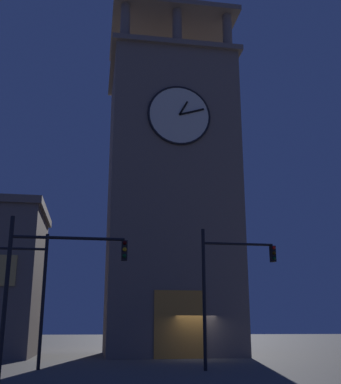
# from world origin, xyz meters

# --- Properties ---
(ground_plane) EXTENTS (200.00, 200.00, 0.00)m
(ground_plane) POSITION_xyz_m (0.00, 0.00, 0.00)
(ground_plane) COLOR #56544F
(clocktower) EXTENTS (9.43, 8.73, 27.54)m
(clocktower) POSITION_xyz_m (1.00, -4.29, 11.16)
(clocktower) COLOR #75665B
(clocktower) RESTS_ON ground_plane
(traffic_signal_near) EXTENTS (3.53, 0.41, 6.21)m
(traffic_signal_near) POSITION_xyz_m (0.31, 7.93, 4.01)
(traffic_signal_near) COLOR black
(traffic_signal_near) RESTS_ON ground_plane
(traffic_signal_mid) EXTENTS (2.93, 0.41, 6.08)m
(traffic_signal_mid) POSITION_xyz_m (9.42, 6.24, 3.85)
(traffic_signal_mid) COLOR black
(traffic_signal_mid) RESTS_ON ground_plane
(traffic_signal_far) EXTENTS (4.37, 0.41, 5.80)m
(traffic_signal_far) POSITION_xyz_m (7.97, 11.17, 3.77)
(traffic_signal_far) COLOR black
(traffic_signal_far) RESTS_ON ground_plane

